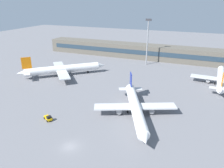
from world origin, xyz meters
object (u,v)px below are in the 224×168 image
(airplane_mid, at_px, (63,69))
(floodlight_tower_west, at_px, (148,39))
(baggage_tug_yellow, at_px, (48,118))
(airplane_near, at_px, (136,107))
(airplane_far, at_px, (221,78))

(airplane_mid, relative_size, floodlight_tower_west, 1.33)
(airplane_mid, height_order, baggage_tug_yellow, airplane_mid)
(baggage_tug_yellow, bearing_deg, floodlight_tower_west, 80.33)
(airplane_near, xyz_separation_m, airplane_mid, (-46.26, 26.28, 0.34))
(airplane_near, bearing_deg, airplane_far, 57.72)
(airplane_far, bearing_deg, airplane_near, -122.28)
(airplane_near, distance_m, baggage_tug_yellow, 28.81)
(baggage_tug_yellow, relative_size, floodlight_tower_west, 0.15)
(airplane_far, bearing_deg, baggage_tug_yellow, -132.54)
(airplane_mid, height_order, airplane_far, airplane_mid)
(airplane_near, distance_m, airplane_mid, 53.20)
(airplane_near, height_order, airplane_far, airplane_near)
(floodlight_tower_west, bearing_deg, airplane_near, -78.96)
(airplane_near, xyz_separation_m, floodlight_tower_west, (-12.19, 62.48, 12.28))
(airplane_far, height_order, baggage_tug_yellow, airplane_far)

